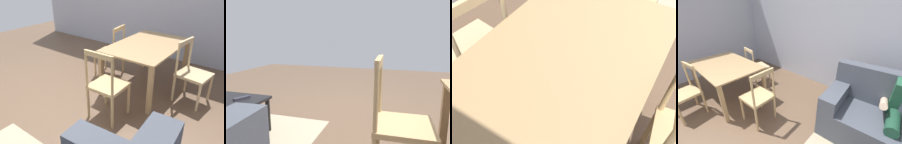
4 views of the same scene
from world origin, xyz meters
TOP-DOWN VIEW (x-y plane):
  - ground_plane at (0.00, 0.00)m, footprint 8.24×8.24m
  - dining_table at (-1.65, 1.11)m, footprint 1.42×0.92m
  - dining_chair_near_wall at (-1.65, 1.84)m, footprint 0.47×0.47m
  - dining_chair_facing_couch at (-0.60, 1.11)m, footprint 0.43×0.43m
  - dining_chair_by_doorway at (-1.65, 0.38)m, footprint 0.47×0.47m

SIDE VIEW (x-z plane):
  - ground_plane at x=0.00m, z-range 0.00..0.00m
  - dining_chair_near_wall at x=-1.65m, z-range -0.01..0.89m
  - dining_chair_by_doorway at x=-1.65m, z-range -0.02..0.90m
  - dining_chair_facing_couch at x=-0.60m, z-range -0.01..0.94m
  - dining_table at x=-1.65m, z-range 0.27..1.00m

